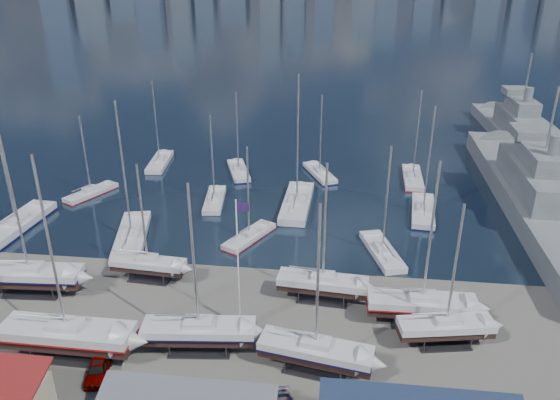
# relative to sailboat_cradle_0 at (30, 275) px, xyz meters

# --- Properties ---
(ground) EXTENTS (1400.00, 1400.00, 0.00)m
(ground) POSITION_rel_sailboat_cradle_0_xyz_m (20.85, -2.55, -2.12)
(ground) COLOR #605E59
(ground) RESTS_ON ground
(water) EXTENTS (1400.00, 600.00, 0.40)m
(water) POSITION_rel_sailboat_cradle_0_xyz_m (20.85, 307.45, -2.27)
(water) COLOR #1B2840
(water) RESTS_ON ground
(sailboat_cradle_0) EXTENTS (10.69, 3.58, 16.94)m
(sailboat_cradle_0) POSITION_rel_sailboat_cradle_0_xyz_m (0.00, 0.00, 0.00)
(sailboat_cradle_0) COLOR #2D2D33
(sailboat_cradle_0) RESTS_ON ground
(sailboat_cradle_1) EXTENTS (11.57, 3.35, 18.45)m
(sailboat_cradle_1) POSITION_rel_sailboat_cradle_0_xyz_m (8.25, -8.64, 0.08)
(sailboat_cradle_1) COLOR #2D2D33
(sailboat_cradle_1) RESTS_ON ground
(sailboat_cradle_2) EXTENTS (8.06, 2.79, 13.15)m
(sailboat_cradle_2) POSITION_rel_sailboat_cradle_0_xyz_m (10.99, 3.83, -0.19)
(sailboat_cradle_2) COLOR #2D2D33
(sailboat_cradle_2) RESTS_ON ground
(sailboat_cradle_3) EXTENTS (10.06, 3.72, 15.90)m
(sailboat_cradle_3) POSITION_rel_sailboat_cradle_0_xyz_m (19.22, -6.66, -0.05)
(sailboat_cradle_3) COLOR #2D2D33
(sailboat_cradle_3) RESTS_ON ground
(sailboat_cradle_4) EXTENTS (9.13, 3.28, 14.70)m
(sailboat_cradle_4) POSITION_rel_sailboat_cradle_0_xyz_m (29.50, 2.24, -0.11)
(sailboat_cradle_4) COLOR #2D2D33
(sailboat_cradle_4) RESTS_ON ground
(sailboat_cradle_5) EXTENTS (9.81, 4.35, 15.38)m
(sailboat_cradle_5) POSITION_rel_sailboat_cradle_0_xyz_m (29.40, -8.03, -0.08)
(sailboat_cradle_5) COLOR #2D2D33
(sailboat_cradle_5) RESTS_ON ground
(sailboat_cradle_6) EXTENTS (10.14, 3.01, 16.29)m
(sailboat_cradle_6) POSITION_rel_sailboat_cradle_0_xyz_m (38.84, -0.40, -0.03)
(sailboat_cradle_6) COLOR #2D2D33
(sailboat_cradle_6) RESTS_ON ground
(sailboat_cradle_7) EXTENTS (8.65, 3.85, 13.83)m
(sailboat_cradle_7) POSITION_rel_sailboat_cradle_0_xyz_m (40.57, -3.37, -0.15)
(sailboat_cradle_7) COLOR #2D2D33
(sailboat_cradle_7) RESTS_ON ground
(sailboat_moored_0) EXTENTS (4.47, 12.85, 18.86)m
(sailboat_moored_0) POSITION_rel_sailboat_cradle_0_xyz_m (-9.65, 13.32, -1.80)
(sailboat_moored_0) COLOR black
(sailboat_moored_0) RESTS_ON water
(sailboat_moored_1) EXTENTS (5.79, 8.40, 12.33)m
(sailboat_moored_1) POSITION_rel_sailboat_cradle_0_xyz_m (-4.89, 24.46, -1.81)
(sailboat_moored_1) COLOR black
(sailboat_moored_1) RESTS_ON water
(sailboat_moored_2) EXTENTS (3.61, 9.82, 14.50)m
(sailboat_moored_2) POSITION_rel_sailboat_cradle_0_xyz_m (0.97, 37.75, -1.80)
(sailboat_moored_2) COLOR black
(sailboat_moored_2) RESTS_ON water
(sailboat_moored_3) EXTENTS (6.08, 12.55, 18.08)m
(sailboat_moored_3) POSITION_rel_sailboat_cradle_0_xyz_m (5.96, 12.01, -1.81)
(sailboat_moored_3) COLOR black
(sailboat_moored_3) RESTS_ON water
(sailboat_moored_4) EXTENTS (3.46, 8.95, 13.18)m
(sailboat_moored_4) POSITION_rel_sailboat_cradle_0_xyz_m (13.41, 24.00, -1.80)
(sailboat_moored_4) COLOR black
(sailboat_moored_4) RESTS_ON water
(sailboat_moored_5) EXTENTS (5.36, 9.46, 13.63)m
(sailboat_moored_5) POSITION_rel_sailboat_cradle_0_xyz_m (14.63, 35.42, -1.81)
(sailboat_moored_5) COLOR black
(sailboat_moored_5) RESTS_ON water
(sailboat_moored_6) EXTENTS (5.81, 8.49, 12.45)m
(sailboat_moored_6) POSITION_rel_sailboat_cradle_0_xyz_m (20.05, 13.98, -1.81)
(sailboat_moored_6) COLOR black
(sailboat_moored_6) RESTS_ON water
(sailboat_moored_7) EXTENTS (3.87, 12.76, 19.14)m
(sailboat_moored_7) POSITION_rel_sailboat_cradle_0_xyz_m (24.96, 23.96, -1.79)
(sailboat_moored_7) COLOR black
(sailboat_moored_7) RESTS_ON water
(sailboat_moored_8) EXTENTS (6.01, 9.23, 13.44)m
(sailboat_moored_8) POSITION_rel_sailboat_cradle_0_xyz_m (27.45, 36.08, -1.81)
(sailboat_moored_8) COLOR black
(sailboat_moored_8) RESTS_ON water
(sailboat_moored_9) EXTENTS (5.14, 9.55, 13.89)m
(sailboat_moored_9) POSITION_rel_sailboat_cradle_0_xyz_m (35.94, 12.10, -1.80)
(sailboat_moored_9) COLOR black
(sailboat_moored_9) RESTS_ON water
(sailboat_moored_10) EXTENTS (3.99, 10.62, 15.50)m
(sailboat_moored_10) POSITION_rel_sailboat_cradle_0_xyz_m (41.90, 23.68, -1.81)
(sailboat_moored_10) COLOR black
(sailboat_moored_10) RESTS_ON water
(sailboat_moored_11) EXTENTS (3.03, 9.83, 14.57)m
(sailboat_moored_11) POSITION_rel_sailboat_cradle_0_xyz_m (41.74, 35.68, -1.81)
(sailboat_moored_11) COLOR black
(sailboat_moored_11) RESTS_ON water
(naval_ship_east) EXTENTS (8.83, 52.66, 18.73)m
(naval_ship_east) POSITION_rel_sailboat_cradle_0_xyz_m (57.02, 26.93, -0.45)
(naval_ship_east) COLOR slate
(naval_ship_east) RESTS_ON water
(naval_ship_west) EXTENTS (8.23, 40.96, 17.67)m
(naval_ship_west) POSITION_rel_sailboat_cradle_0_xyz_m (62.43, 56.50, -0.45)
(naval_ship_west) COLOR slate
(naval_ship_west) RESTS_ON water
(car_a) EXTENTS (2.41, 4.40, 1.42)m
(car_a) POSITION_rel_sailboat_cradle_0_xyz_m (11.71, -10.76, -1.41)
(car_a) COLOR gray
(car_a) RESTS_ON ground
(flagpole) EXTENTS (1.14, 0.12, 13.01)m
(flagpole) POSITION_rel_sailboat_cradle_0_xyz_m (22.20, -2.88, 5.44)
(flagpole) COLOR white
(flagpole) RESTS_ON ground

